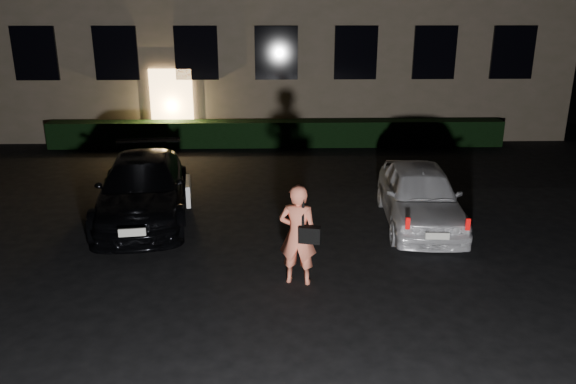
{
  "coord_description": "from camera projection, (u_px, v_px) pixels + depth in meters",
  "views": [
    {
      "loc": [
        -0.09,
        -7.84,
        4.44
      ],
      "look_at": [
        0.16,
        2.0,
        1.18
      ],
      "focal_mm": 35.0,
      "sensor_mm": 36.0,
      "label": 1
    }
  ],
  "objects": [
    {
      "name": "man",
      "position": [
        298.0,
        235.0,
        9.24
      ],
      "size": [
        0.73,
        0.54,
        1.73
      ],
      "rotation": [
        0.0,
        0.0,
        2.93
      ],
      "color": "#FD7E5E",
      "rests_on": "ground"
    },
    {
      "name": "hatch",
      "position": [
        420.0,
        195.0,
        11.88
      ],
      "size": [
        1.79,
        3.89,
        1.29
      ],
      "rotation": [
        0.0,
        0.0,
        -0.07
      ],
      "color": "silver",
      "rests_on": "ground"
    },
    {
      "name": "ground",
      "position": [
        281.0,
        303.0,
        8.84
      ],
      "size": [
        80.0,
        80.0,
        0.0
      ],
      "primitive_type": "plane",
      "color": "black",
      "rests_on": "ground"
    },
    {
      "name": "sedan",
      "position": [
        143.0,
        188.0,
        12.28
      ],
      "size": [
        2.45,
        4.79,
        1.33
      ],
      "rotation": [
        0.0,
        0.0,
        0.13
      ],
      "color": "black",
      "rests_on": "ground"
    },
    {
      "name": "hedge",
      "position": [
        277.0,
        133.0,
        18.67
      ],
      "size": [
        15.0,
        0.7,
        0.85
      ],
      "primitive_type": "cube",
      "color": "black",
      "rests_on": "ground"
    }
  ]
}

